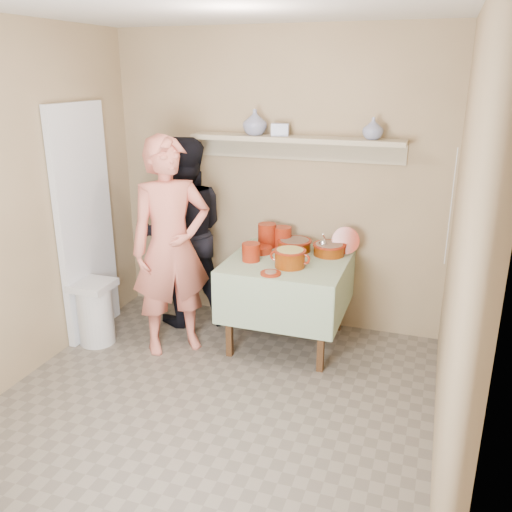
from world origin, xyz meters
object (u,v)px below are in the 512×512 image
at_px(person_cook, 171,247).
at_px(person_helper, 183,233).
at_px(trash_bin, 95,312).
at_px(serving_table, 288,273).
at_px(cazuela_rice, 290,257).

height_order(person_cook, person_helper, person_cook).
bearing_deg(person_helper, person_cook, 77.40).
distance_m(person_helper, trash_bin, 1.02).
relative_size(person_cook, serving_table, 1.84).
relative_size(serving_table, cazuela_rice, 2.95).
height_order(person_cook, serving_table, person_cook).
xyz_separation_m(person_cook, serving_table, (0.87, 0.39, -0.25)).
bearing_deg(trash_bin, serving_table, 18.95).
bearing_deg(cazuela_rice, person_helper, 164.79).
relative_size(person_cook, cazuela_rice, 5.41).
relative_size(person_cook, trash_bin, 3.19).
relative_size(serving_table, trash_bin, 1.74).
bearing_deg(trash_bin, person_cook, 11.89).
relative_size(person_helper, serving_table, 1.76).
xyz_separation_m(person_cook, person_helper, (-0.14, 0.51, -0.04)).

